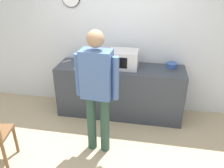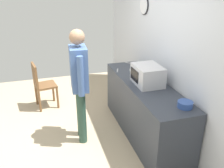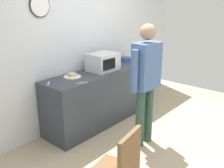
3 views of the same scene
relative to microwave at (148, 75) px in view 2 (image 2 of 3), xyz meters
The scene contains 10 objects.
ground_plane 1.64m from the microwave, 97.11° to the right, with size 6.00×6.00×0.00m, color tan.
back_wall 0.47m from the microwave, 112.49° to the left, with size 5.40×0.13×2.60m.
kitchen_counter 0.62m from the microwave, behind, with size 2.21×0.62×0.93m, color #333842.
microwave is the anchor object (origin of this frame).
sandwich_plate 0.64m from the microwave, behind, with size 0.27×0.27×0.07m.
salad_bowl 0.84m from the microwave, 10.18° to the left, with size 0.19×0.19×0.08m, color #33519E.
fork_utensil 0.78m from the microwave, 161.34° to the right, with size 0.17×0.02×0.01m, color silver.
spoon_utensil 1.08m from the microwave, behind, with size 0.17×0.02×0.01m, color silver.
person_standing 1.04m from the microwave, 101.72° to the right, with size 0.59×0.27×1.79m.
wooden_chair 2.25m from the microwave, 133.35° to the right, with size 0.46×0.46×0.94m.
Camera 2 is at (3.26, -0.27, 2.37)m, focal length 38.37 mm.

